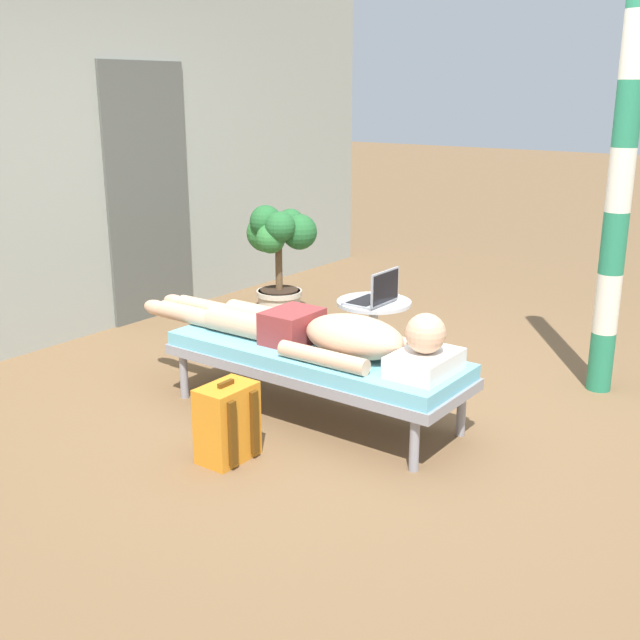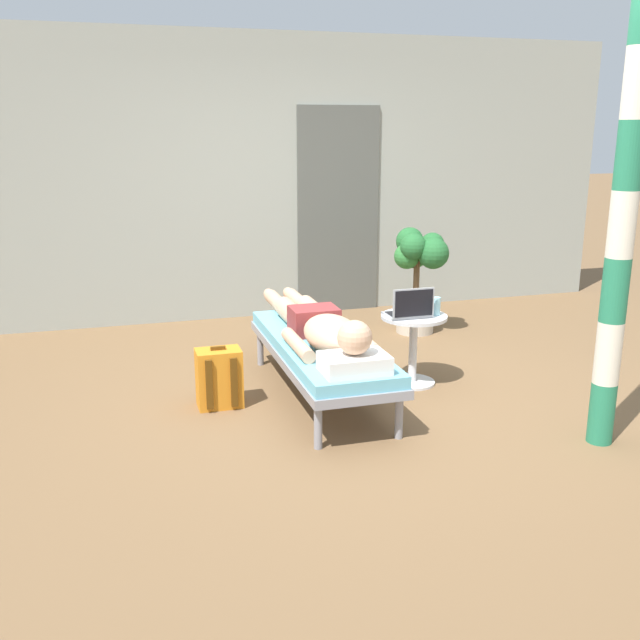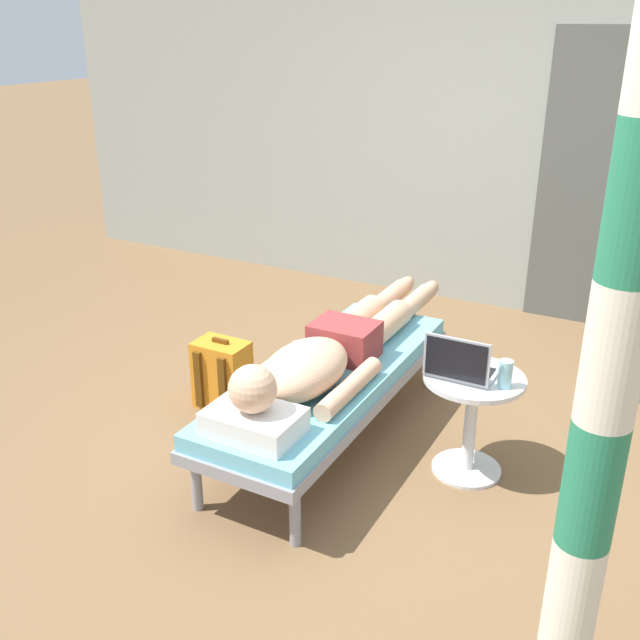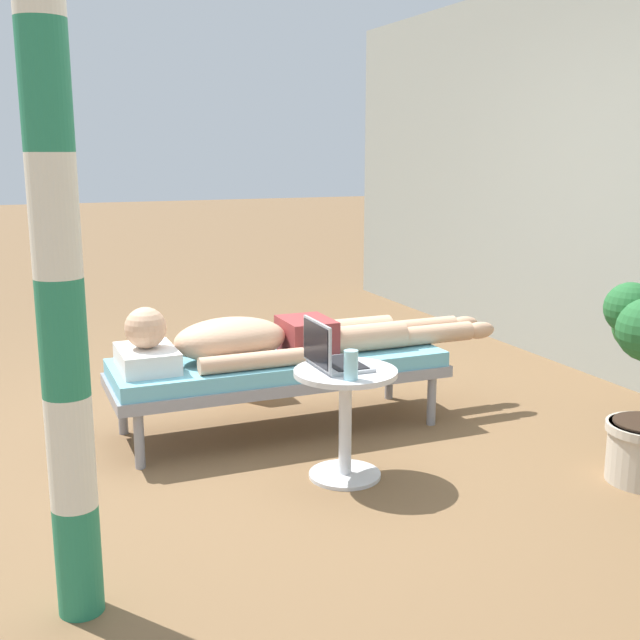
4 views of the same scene
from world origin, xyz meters
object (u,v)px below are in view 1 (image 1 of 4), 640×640
at_px(laptop, 376,295).
at_px(porch_post, 621,180).
at_px(lounge_chair, 315,359).
at_px(drink_glass, 392,287).
at_px(potted_plant, 278,251).
at_px(backpack, 227,423).
at_px(side_table, 373,326).
at_px(person_reclining, 319,332).

relative_size(laptop, porch_post, 0.12).
distance_m(lounge_chair, laptop, 0.71).
bearing_deg(drink_glass, laptop, -177.64).
bearing_deg(potted_plant, backpack, -147.13).
bearing_deg(side_table, laptop, -139.48).
distance_m(drink_glass, backpack, 1.63).
xyz_separation_m(person_reclining, side_table, (0.73, 0.10, -0.16)).
bearing_deg(backpack, potted_plant, 32.87).
xyz_separation_m(lounge_chair, person_reclining, (-0.00, -0.03, 0.17)).
distance_m(person_reclining, porch_post, 2.00).
relative_size(person_reclining, potted_plant, 2.26).
relative_size(lounge_chair, side_table, 3.48).
bearing_deg(person_reclining, porch_post, -39.95).
xyz_separation_m(side_table, backpack, (-1.44, -0.03, -0.16)).
distance_m(side_table, backpack, 1.45).
height_order(backpack, porch_post, porch_post).
bearing_deg(lounge_chair, person_reclining, -90.00).
xyz_separation_m(person_reclining, laptop, (0.67, 0.04, 0.07)).
xyz_separation_m(side_table, porch_post, (0.67, -1.27, 0.96)).
relative_size(side_table, drink_glass, 3.96).
height_order(drink_glass, potted_plant, potted_plant).
bearing_deg(drink_glass, potted_plant, 71.50).
xyz_separation_m(laptop, porch_post, (0.73, -1.22, 0.74)).
relative_size(side_table, backpack, 1.23).
height_order(side_table, drink_glass, drink_glass).
relative_size(potted_plant, porch_post, 0.36).
bearing_deg(side_table, person_reclining, -172.49).
bearing_deg(laptop, backpack, 179.25).
bearing_deg(side_table, porch_post, -62.09).
relative_size(lounge_chair, potted_plant, 1.90).
relative_size(lounge_chair, drink_glass, 13.77).
distance_m(backpack, porch_post, 2.69).
relative_size(lounge_chair, porch_post, 0.69).
bearing_deg(laptop, side_table, 40.52).
height_order(person_reclining, porch_post, porch_post).
xyz_separation_m(lounge_chair, porch_post, (1.40, -1.20, 0.97)).
height_order(lounge_chair, person_reclining, person_reclining).
bearing_deg(lounge_chair, laptop, 1.25).
relative_size(lounge_chair, laptop, 5.87).
height_order(drink_glass, porch_post, porch_post).
xyz_separation_m(drink_glass, porch_post, (0.52, -1.23, 0.73)).
distance_m(lounge_chair, drink_glass, 0.91).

